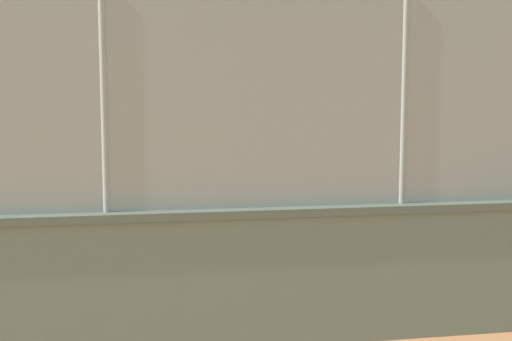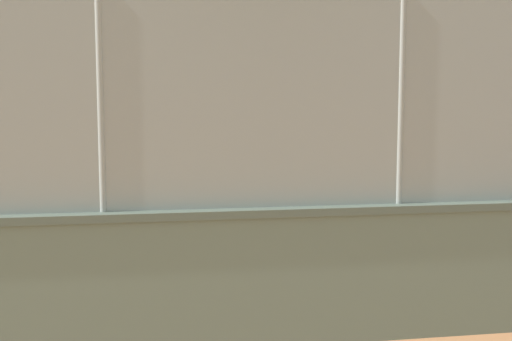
% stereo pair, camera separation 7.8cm
% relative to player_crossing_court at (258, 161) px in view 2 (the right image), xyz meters
% --- Properties ---
extents(ground_plane, '(260.00, 260.00, 0.00)m').
position_rel_player_crossing_court_xyz_m(ground_plane, '(0.10, -1.19, -0.97)').
color(ground_plane, '#A36B42').
extents(perimeter_wall, '(24.82, 0.95, 1.43)m').
position_rel_player_crossing_court_xyz_m(perimeter_wall, '(-0.10, 9.32, -0.25)').
color(perimeter_wall, slate).
rests_on(perimeter_wall, ground_plane).
extents(fence_panel_on_wall, '(24.38, 0.62, 2.21)m').
position_rel_player_crossing_court_xyz_m(fence_panel_on_wall, '(-0.10, 9.32, 1.56)').
color(fence_panel_on_wall, gray).
rests_on(fence_panel_on_wall, perimeter_wall).
extents(player_crossing_court, '(0.71, 1.10, 1.65)m').
position_rel_player_crossing_court_xyz_m(player_crossing_court, '(0.00, 0.00, 0.00)').
color(player_crossing_court, '#591919').
rests_on(player_crossing_court, ground_plane).
extents(player_near_wall_returning, '(1.05, 0.71, 1.70)m').
position_rel_player_crossing_court_xyz_m(player_near_wall_returning, '(-0.61, 4.78, 0.03)').
color(player_near_wall_returning, '#591919').
rests_on(player_near_wall_returning, ground_plane).
extents(player_foreground_swinging, '(0.69, 0.84, 1.50)m').
position_rel_player_crossing_court_xyz_m(player_foreground_swinging, '(3.83, -1.72, -0.10)').
color(player_foreground_swinging, '#B2B2B2').
rests_on(player_foreground_swinging, ground_plane).
extents(sports_ball, '(0.08, 0.08, 0.08)m').
position_rel_player_crossing_court_xyz_m(sports_ball, '(0.42, 2.44, -0.93)').
color(sports_ball, orange).
rests_on(sports_ball, ground_plane).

